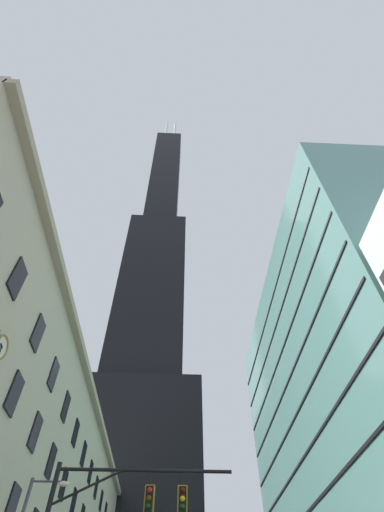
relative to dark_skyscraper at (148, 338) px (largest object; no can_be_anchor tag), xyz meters
The scene contains 2 objects.
dark_skyscraper is the anchor object (origin of this frame).
glass_office_midrise 68.89m from the dark_skyscraper, 56.73° to the right, with size 17.34×43.51×41.08m.
Camera 1 is at (-1.78, -11.91, 1.91)m, focal length 25.71 mm.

